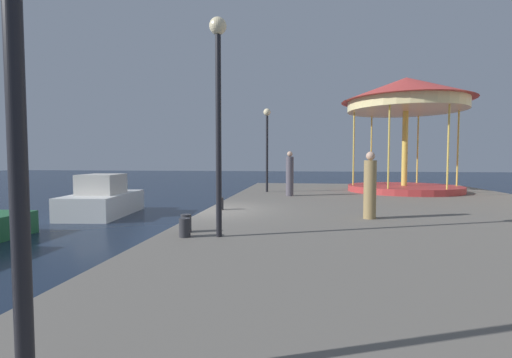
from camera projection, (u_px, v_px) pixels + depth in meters
name	position (u px, v px, depth m)	size (l,w,h in m)	color
ground_plane	(206.00, 234.00, 11.81)	(120.00, 120.00, 0.00)	#162338
quay_dock	(412.00, 227.00, 10.94)	(12.84, 26.25, 0.80)	slate
motorboat_white	(103.00, 200.00, 15.70)	(2.59, 4.40, 1.79)	white
carousel	(406.00, 106.00, 18.11)	(6.33, 6.33, 5.72)	#B23333
lamp_post_mid_promenade	(218.00, 89.00, 7.52)	(0.36, 0.36, 4.57)	black
lamp_post_far_end	(267.00, 135.00, 17.93)	(0.36, 0.36, 4.14)	black
bollard_north	(185.00, 228.00, 7.64)	(0.24, 0.24, 0.40)	#2D2D33
bollard_south	(186.00, 223.00, 8.16)	(0.24, 0.24, 0.40)	#2D2D33
bollard_center	(220.00, 204.00, 11.72)	(0.24, 0.24, 0.40)	#2D2D33
person_mid_promenade	(290.00, 175.00, 16.12)	(0.34, 0.34, 1.99)	#514C56
person_near_carousel	(370.00, 187.00, 9.95)	(0.34, 0.34, 1.85)	#937A4C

